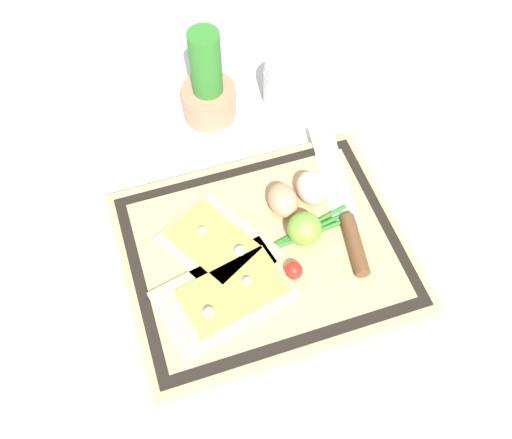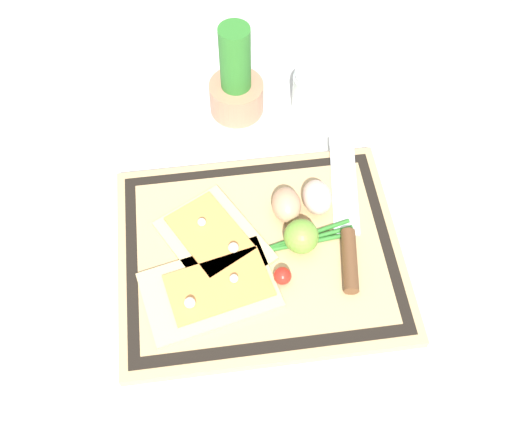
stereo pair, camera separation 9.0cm
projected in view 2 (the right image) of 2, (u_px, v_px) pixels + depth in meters
The scene contains 12 objects.
ground_plane at pixel (260, 257), 0.91m from camera, with size 6.00×6.00×0.00m, color silver.
cutting_board at pixel (260, 253), 0.90m from camera, with size 0.42×0.35×0.02m.
pizza_slice_near at pixel (212, 289), 0.85m from camera, with size 0.21×0.16×0.02m.
pizza_slice_far at pixel (213, 239), 0.90m from camera, with size 0.18×0.20×0.02m.
knife at pixel (348, 234), 0.90m from camera, with size 0.08×0.29×0.02m.
egg_brown at pixel (286, 205), 0.91m from camera, with size 0.04×0.06×0.04m, color tan.
egg_pink at pixel (317, 197), 0.92m from camera, with size 0.04×0.06×0.04m, color beige.
lime at pixel (302, 238), 0.87m from camera, with size 0.05×0.05×0.05m, color #70A838.
cherry_tomato_red at pixel (282, 276), 0.86m from camera, with size 0.03×0.03×0.03m, color red.
scallion_bunch at pixel (254, 253), 0.89m from camera, with size 0.31×0.08×0.01m.
herb_pot at pixel (235, 84), 1.02m from camera, with size 0.09×0.09×0.18m.
sauce_jar at pixel (314, 93), 1.04m from camera, with size 0.08×0.08×0.09m.
Camera 2 is at (-0.06, -0.44, 0.80)m, focal length 42.00 mm.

